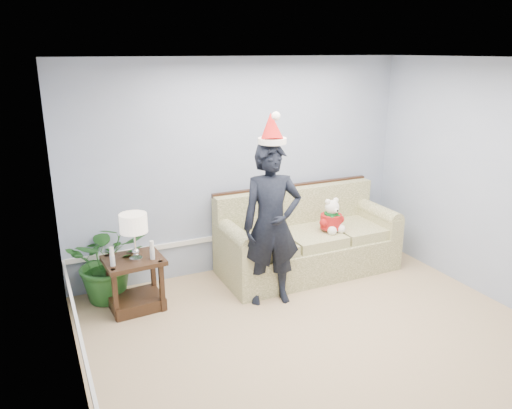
{
  "coord_description": "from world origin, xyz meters",
  "views": [
    {
      "loc": [
        -2.43,
        -3.19,
        2.77
      ],
      "look_at": [
        -0.24,
        1.55,
        1.15
      ],
      "focal_mm": 35.0,
      "sensor_mm": 36.0,
      "label": 1
    }
  ],
  "objects": [
    {
      "name": "wainscot_trim",
      "position": [
        -1.18,
        1.18,
        0.45
      ],
      "size": [
        4.49,
        4.99,
        0.06
      ],
      "color": "white",
      "rests_on": "room_shell"
    },
    {
      "name": "sofa",
      "position": [
        0.69,
        2.03,
        0.38
      ],
      "size": [
        2.27,
        0.97,
        1.06
      ],
      "rotation": [
        0.0,
        0.0,
        -0.0
      ],
      "color": "brown",
      "rests_on": "room_shell"
    },
    {
      "name": "man",
      "position": [
        -0.1,
        1.45,
        0.92
      ],
      "size": [
        0.75,
        0.57,
        1.84
      ],
      "primitive_type": "imported",
      "rotation": [
        0.0,
        0.0,
        -0.22
      ],
      "color": "black",
      "rests_on": "room_shell"
    },
    {
      "name": "teddy_bear",
      "position": [
        0.94,
        1.83,
        0.72
      ],
      "size": [
        0.29,
        0.32,
        0.44
      ],
      "rotation": [
        0.0,
        0.0,
        0.09
      ],
      "color": "white",
      "rests_on": "sofa"
    },
    {
      "name": "candle_pair",
      "position": [
        -1.57,
        1.81,
        0.7
      ],
      "size": [
        0.47,
        0.05,
        0.21
      ],
      "color": "silver",
      "rests_on": "side_table"
    },
    {
      "name": "santa_hat",
      "position": [
        -0.1,
        1.47,
        1.98
      ],
      "size": [
        0.37,
        0.4,
        0.35
      ],
      "rotation": [
        0.0,
        0.0,
        -0.27
      ],
      "color": "white",
      "rests_on": "man"
    },
    {
      "name": "houseplant",
      "position": [
        -1.77,
        2.26,
        0.48
      ],
      "size": [
        0.91,
        0.81,
        0.97
      ],
      "primitive_type": "imported",
      "rotation": [
        0.0,
        0.0,
        -0.06
      ],
      "color": "#255F24",
      "rests_on": "room_shell"
    },
    {
      "name": "side_table",
      "position": [
        -1.55,
        1.92,
        0.23
      ],
      "size": [
        0.65,
        0.56,
        0.6
      ],
      "rotation": [
        0.0,
        0.0,
        0.07
      ],
      "color": "#371E14",
      "rests_on": "room_shell"
    },
    {
      "name": "table_lamp",
      "position": [
        -1.52,
        1.87,
        1.0
      ],
      "size": [
        0.29,
        0.29,
        0.52
      ],
      "color": "silver",
      "rests_on": "side_table"
    },
    {
      "name": "room_shell",
      "position": [
        0.0,
        0.0,
        1.35
      ],
      "size": [
        4.54,
        5.04,
        2.74
      ],
      "color": "tan",
      "rests_on": "ground"
    }
  ]
}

